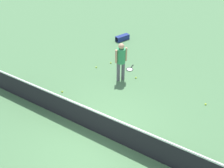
{
  "coord_description": "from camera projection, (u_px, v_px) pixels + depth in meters",
  "views": [
    {
      "loc": [
        -2.87,
        4.17,
        5.81
      ],
      "look_at": [
        0.46,
        -1.49,
        0.9
      ],
      "focal_mm": 37.51,
      "sensor_mm": 36.0,
      "label": 1
    }
  ],
  "objects": [
    {
      "name": "tennis_ball_near_player",
      "position": [
        62.0,
        92.0,
        9.24
      ],
      "size": [
        0.07,
        0.07,
        0.07
      ],
      "primitive_type": "sphere",
      "color": "#C6E033",
      "rests_on": "ground_plane"
    },
    {
      "name": "tennis_ball_midcourt",
      "position": [
        96.0,
        67.0,
        10.67
      ],
      "size": [
        0.07,
        0.07,
        0.07
      ],
      "primitive_type": "sphere",
      "color": "#C6E033",
      "rests_on": "ground_plane"
    },
    {
      "name": "player_near_side",
      "position": [
        121.0,
        59.0,
        9.35
      ],
      "size": [
        0.47,
        0.48,
        1.7
      ],
      "color": "#595960",
      "rests_on": "ground_plane"
    },
    {
      "name": "tennis_racket_near_player",
      "position": [
        130.0,
        69.0,
        10.59
      ],
      "size": [
        0.34,
        0.59,
        0.03
      ],
      "color": "black",
      "rests_on": "ground_plane"
    },
    {
      "name": "tennis_ball_stray_left",
      "position": [
        111.0,
        63.0,
        10.97
      ],
      "size": [
        0.07,
        0.07,
        0.07
      ],
      "primitive_type": "sphere",
      "color": "#C6E033",
      "rests_on": "ground_plane"
    },
    {
      "name": "equipment_bag",
      "position": [
        122.0,
        38.0,
        12.85
      ],
      "size": [
        0.58,
        0.84,
        0.28
      ],
      "color": "navy",
      "rests_on": "ground_plane"
    },
    {
      "name": "court_net",
      "position": [
        100.0,
        124.0,
        7.22
      ],
      "size": [
        10.09,
        0.09,
        1.07
      ],
      "color": "#4C4C51",
      "rests_on": "ground_plane"
    },
    {
      "name": "ground_plane",
      "position": [
        101.0,
        135.0,
        7.52
      ],
      "size": [
        40.0,
        40.0,
        0.0
      ],
      "primitive_type": "plane",
      "color": "#4C7A4C"
    },
    {
      "name": "tennis_ball_by_net",
      "position": [
        136.0,
        78.0,
        10.01
      ],
      "size": [
        0.07,
        0.07,
        0.07
      ],
      "primitive_type": "sphere",
      "color": "#C6E033",
      "rests_on": "ground_plane"
    },
    {
      "name": "tennis_ball_baseline",
      "position": [
        206.0,
        104.0,
        8.65
      ],
      "size": [
        0.07,
        0.07,
        0.07
      ],
      "primitive_type": "sphere",
      "color": "#C6E033",
      "rests_on": "ground_plane"
    }
  ]
}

